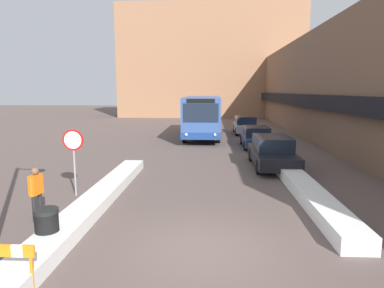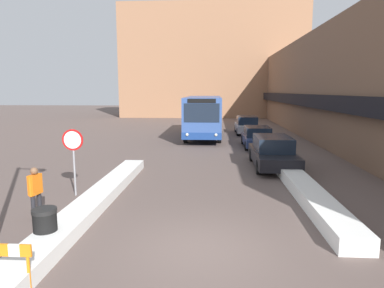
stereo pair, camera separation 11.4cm
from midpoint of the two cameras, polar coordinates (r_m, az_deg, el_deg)
name	(u,v)px [view 1 (the left image)]	position (r m, az deg, el deg)	size (l,w,h in m)	color
ground_plane	(203,250)	(8.54, 1.51, -17.25)	(160.00, 160.00, 0.00)	brown
building_row_right	(321,87)	(33.14, 20.57, 8.88)	(5.50, 60.00, 8.20)	brown
building_backdrop_far	(210,63)	(51.58, 3.03, 13.36)	(26.00, 8.00, 15.63)	#996B4C
snow_bank_left	(95,202)	(11.70, -16.20, -9.24)	(0.90, 11.60, 0.39)	silver
snow_bank_right	(311,195)	(12.47, 19.00, -8.08)	(0.90, 7.90, 0.46)	silver
city_bus	(203,115)	(27.91, 1.65, 4.82)	(2.74, 10.23, 3.28)	#335193
parked_car_front	(272,152)	(17.39, 13.04, -1.28)	(1.94, 4.82, 1.54)	black
parked_car_middle	(256,137)	(23.36, 10.51, 1.17)	(1.87, 4.22, 1.38)	navy
parked_car_back	(245,125)	(30.63, 8.79, 3.14)	(1.94, 4.50, 1.53)	#B7B7BC
stop_sign	(73,148)	(12.84, -19.41, -0.61)	(0.76, 0.08, 2.42)	gray
pedestrian	(36,189)	(11.01, -24.82, -6.79)	(0.26, 0.51, 1.58)	#232328
trash_bin	(47,228)	(9.25, -23.35, -12.68)	(0.59, 0.59, 0.95)	black
construction_barricade	(6,258)	(7.59, -28.92, -16.33)	(1.10, 0.06, 0.94)	orange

